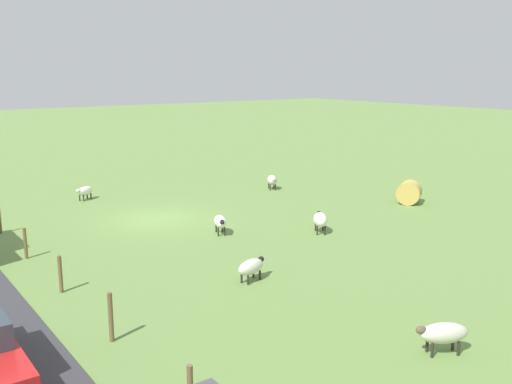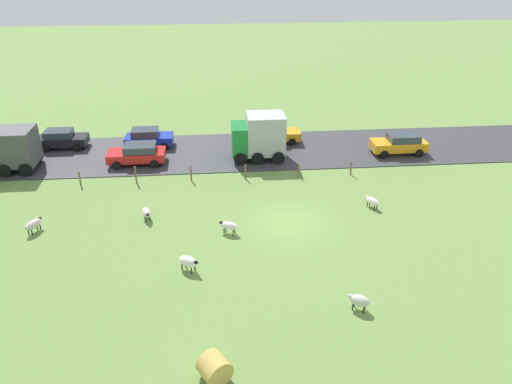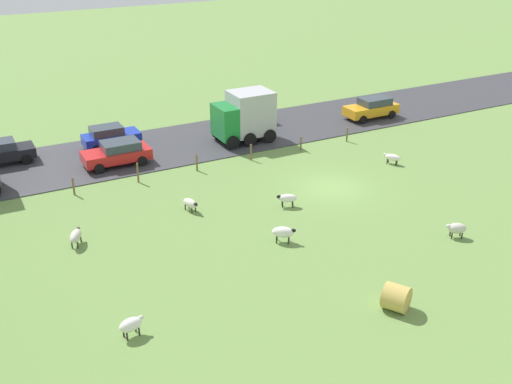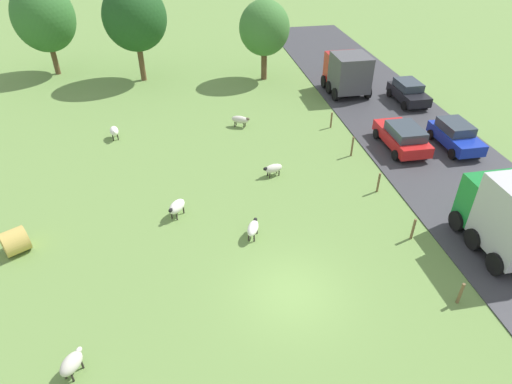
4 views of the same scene
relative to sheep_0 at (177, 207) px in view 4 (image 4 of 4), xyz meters
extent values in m
plane|color=#6B8E47|center=(4.36, -5.96, -0.57)|extent=(160.00, 160.00, 0.00)
ellipsoid|color=white|center=(0.01, 0.01, 0.00)|extent=(1.09, 1.22, 0.56)
ellipsoid|color=black|center=(-0.29, -0.42, 0.13)|extent=(0.30, 0.32, 0.20)
cylinder|color=#2D2823|center=(-0.04, -0.33, -0.39)|extent=(0.07, 0.07, 0.36)
cylinder|color=#2D2823|center=(-0.29, -0.15, -0.39)|extent=(0.07, 0.07, 0.36)
cylinder|color=#2D2823|center=(0.31, 0.17, -0.39)|extent=(0.07, 0.07, 0.36)
cylinder|color=#2D2823|center=(0.06, 0.35, -0.39)|extent=(0.07, 0.07, 0.36)
ellipsoid|color=beige|center=(4.57, 9.31, -0.04)|extent=(1.28, 0.99, 0.50)
ellipsoid|color=brown|center=(5.08, 9.05, 0.07)|extent=(0.31, 0.28, 0.20)
cylinder|color=#2D2823|center=(4.93, 9.28, -0.40)|extent=(0.07, 0.07, 0.34)
cylinder|color=#2D2823|center=(4.80, 9.04, -0.40)|extent=(0.07, 0.07, 0.34)
cylinder|color=#2D2823|center=(4.35, 9.58, -0.40)|extent=(0.07, 0.07, 0.34)
cylinder|color=#2D2823|center=(4.22, 9.34, -0.40)|extent=(0.07, 0.07, 0.34)
ellipsoid|color=white|center=(-3.71, 9.07, -0.02)|extent=(0.70, 1.04, 0.53)
ellipsoid|color=silver|center=(-3.62, 8.62, 0.10)|extent=(0.23, 0.29, 0.20)
cylinder|color=#2D2823|center=(-3.52, 8.84, -0.39)|extent=(0.07, 0.07, 0.35)
cylinder|color=#2D2823|center=(-3.80, 8.78, -0.39)|extent=(0.07, 0.07, 0.35)
cylinder|color=#2D2823|center=(-3.62, 9.35, -0.39)|extent=(0.07, 0.07, 0.35)
cylinder|color=#2D2823|center=(-3.90, 9.30, -0.39)|extent=(0.07, 0.07, 0.35)
ellipsoid|color=beige|center=(-3.74, -8.09, -0.03)|extent=(0.93, 1.08, 0.55)
ellipsoid|color=silver|center=(-3.52, -7.70, 0.09)|extent=(0.28, 0.31, 0.20)
cylinder|color=#2D2823|center=(-3.75, -7.79, -0.40)|extent=(0.07, 0.07, 0.33)
cylinder|color=#2D2823|center=(-3.48, -7.94, -0.40)|extent=(0.07, 0.07, 0.33)
cylinder|color=#2D2823|center=(-3.99, -8.25, -0.40)|extent=(0.07, 0.07, 0.33)
cylinder|color=#2D2823|center=(-3.73, -8.39, -0.40)|extent=(0.07, 0.07, 0.33)
ellipsoid|color=white|center=(3.41, -2.27, -0.04)|extent=(0.86, 1.16, 0.47)
ellipsoid|color=black|center=(3.61, -1.81, 0.07)|extent=(0.27, 0.31, 0.20)
cylinder|color=#2D2823|center=(3.40, -1.95, -0.39)|extent=(0.07, 0.07, 0.35)
cylinder|color=#2D2823|center=(3.64, -2.06, -0.39)|extent=(0.07, 0.07, 0.35)
cylinder|color=#2D2823|center=(3.17, -2.49, -0.39)|extent=(0.07, 0.07, 0.35)
cylinder|color=#2D2823|center=(3.41, -2.59, -0.39)|extent=(0.07, 0.07, 0.35)
ellipsoid|color=silver|center=(5.49, 2.79, -0.09)|extent=(1.17, 0.75, 0.48)
ellipsoid|color=black|center=(5.00, 2.66, 0.02)|extent=(0.30, 0.24, 0.20)
cylinder|color=#2D2823|center=(5.24, 2.59, -0.42)|extent=(0.07, 0.07, 0.30)
cylinder|color=#2D2823|center=(5.17, 2.84, -0.42)|extent=(0.07, 0.07, 0.30)
cylinder|color=#2D2823|center=(5.81, 2.74, -0.42)|extent=(0.07, 0.07, 0.30)
cylinder|color=#2D2823|center=(5.74, 3.00, -0.42)|extent=(0.07, 0.07, 0.30)
cylinder|color=tan|center=(-7.15, -1.30, 0.00)|extent=(1.46, 1.50, 1.14)
cylinder|color=brown|center=(-2.14, 19.63, 1.01)|extent=(0.45, 0.45, 3.15)
ellipsoid|color=#1E4C1E|center=(-2.14, 19.63, 4.55)|extent=(5.01, 5.01, 5.24)
cylinder|color=brown|center=(-9.63, 22.56, 0.77)|extent=(0.44, 0.44, 2.68)
ellipsoid|color=#336B2D|center=(-9.63, 22.56, 4.22)|extent=(5.00, 5.00, 5.61)
cylinder|color=brown|center=(7.98, 18.01, 0.73)|extent=(0.48, 0.48, 2.60)
ellipsoid|color=#3D7533|center=(7.98, 18.01, 3.66)|extent=(4.08, 4.08, 4.35)
cylinder|color=brown|center=(10.65, -7.63, -0.05)|extent=(0.12, 0.12, 1.04)
cylinder|color=brown|center=(10.65, -3.71, -0.01)|extent=(0.12, 0.12, 1.12)
cylinder|color=brown|center=(10.65, 0.21, 0.01)|extent=(0.12, 0.12, 1.15)
cylinder|color=brown|center=(10.65, 4.13, 0.07)|extent=(0.12, 0.12, 1.28)
cylinder|color=brown|center=(10.65, 8.04, -0.02)|extent=(0.12, 0.12, 1.10)
cube|color=#B21919|center=(13.72, 15.11, 1.12)|extent=(2.60, 1.20, 2.30)
cube|color=#4C4C51|center=(13.72, 13.14, 1.30)|extent=(2.60, 2.73, 2.67)
cylinder|color=black|center=(12.42, 15.11, -0.03)|extent=(0.30, 0.96, 0.96)
cylinder|color=black|center=(15.02, 15.11, -0.03)|extent=(0.30, 0.96, 0.96)
cylinder|color=black|center=(12.42, 13.82, -0.03)|extent=(0.30, 0.96, 0.96)
cylinder|color=black|center=(15.02, 13.82, -0.03)|extent=(0.30, 0.96, 0.96)
cylinder|color=black|center=(12.42, 12.32, -0.03)|extent=(0.30, 0.96, 0.96)
cylinder|color=black|center=(15.02, 12.32, -0.03)|extent=(0.30, 0.96, 0.96)
cube|color=#197F33|center=(14.22, -3.50, 1.12)|extent=(2.45, 1.20, 2.30)
cylinder|color=black|center=(13.00, -3.50, -0.03)|extent=(0.30, 0.96, 0.96)
cylinder|color=black|center=(15.45, -3.50, -0.03)|extent=(0.30, 0.96, 0.96)
cylinder|color=black|center=(13.00, -4.83, -0.03)|extent=(0.30, 0.96, 0.96)
cylinder|color=black|center=(13.00, -6.43, -0.03)|extent=(0.30, 0.96, 0.96)
cube|color=black|center=(17.70, 10.99, 0.15)|extent=(1.76, 3.90, 0.67)
cube|color=#333D47|center=(17.70, 11.28, 0.76)|extent=(1.55, 2.15, 0.56)
cylinder|color=black|center=(18.59, 9.72, -0.19)|extent=(0.22, 0.64, 0.64)
cylinder|color=black|center=(16.82, 9.72, -0.19)|extent=(0.22, 0.64, 0.64)
cylinder|color=black|center=(18.59, 12.25, -0.19)|extent=(0.22, 0.64, 0.64)
cylinder|color=black|center=(16.82, 12.25, -0.19)|extent=(0.22, 0.64, 0.64)
cube|color=#1933B2|center=(17.31, 3.88, 0.15)|extent=(1.75, 3.92, 0.69)
cube|color=#333D47|center=(17.31, 4.18, 0.78)|extent=(1.54, 2.16, 0.56)
cylinder|color=black|center=(18.18, 2.61, -0.19)|extent=(0.22, 0.64, 0.64)
cylinder|color=black|center=(16.43, 2.61, -0.19)|extent=(0.22, 0.64, 0.64)
cylinder|color=black|center=(18.18, 5.16, -0.19)|extent=(0.22, 0.64, 0.64)
cylinder|color=black|center=(16.43, 5.16, -0.19)|extent=(0.22, 0.64, 0.64)
cube|color=red|center=(14.00, 4.49, 0.15)|extent=(1.96, 4.35, 0.68)
cube|color=#333D47|center=(14.00, 4.17, 0.77)|extent=(1.73, 2.39, 0.56)
cylinder|color=black|center=(13.02, 5.90, -0.19)|extent=(0.22, 0.64, 0.64)
cylinder|color=black|center=(14.98, 5.90, -0.19)|extent=(0.22, 0.64, 0.64)
cylinder|color=black|center=(13.02, 3.08, -0.19)|extent=(0.22, 0.64, 0.64)
cylinder|color=black|center=(14.98, 3.08, -0.19)|extent=(0.22, 0.64, 0.64)
camera|label=1|loc=(15.42, 16.75, 6.00)|focal=40.12mm
camera|label=2|loc=(-20.45, -1.77, 14.82)|focal=33.35mm
camera|label=3|loc=(-23.26, 13.86, 14.73)|focal=42.92mm
camera|label=4|loc=(0.71, -17.69, 12.87)|focal=30.70mm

